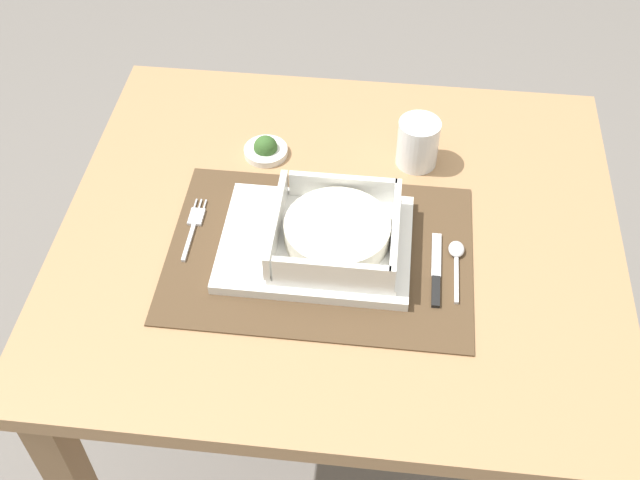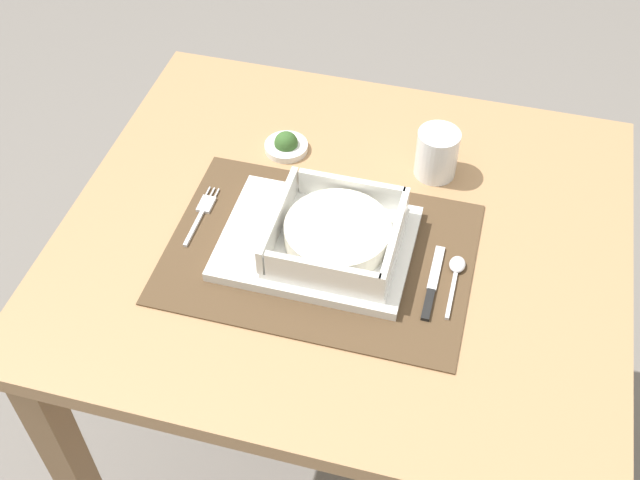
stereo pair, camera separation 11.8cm
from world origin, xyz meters
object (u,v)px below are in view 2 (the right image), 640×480
butter_knife (432,287)px  dining_table (343,276)px  condiment_saucer (286,145)px  fork (203,211)px  spoon (456,271)px  porridge_bowl (335,234)px  drinking_glass (437,156)px

butter_knife → dining_table: bearing=152.0°
butter_knife → condiment_saucer: 0.38m
fork → spoon: size_ratio=1.12×
spoon → porridge_bowl: bearing=178.4°
fork → condiment_saucer: size_ratio=1.77×
fork → spoon: spoon is taller
drinking_glass → condiment_saucer: 0.26m
dining_table → drinking_glass: bearing=55.9°
dining_table → butter_knife: 0.21m
spoon → condiment_saucer: bearing=144.8°
dining_table → fork: 0.25m
spoon → butter_knife: (-0.03, -0.04, -0.00)m
dining_table → condiment_saucer: size_ratio=11.75×
porridge_bowl → fork: (-0.22, 0.03, -0.04)m
butter_knife → drinking_glass: (-0.04, 0.25, 0.03)m
fork → porridge_bowl: bearing=-10.3°
dining_table → butter_knife: (0.15, -0.08, 0.12)m
dining_table → drinking_glass: size_ratio=10.41×
porridge_bowl → drinking_glass: 0.25m
butter_knife → condiment_saucer: (-0.29, 0.24, 0.00)m
dining_table → condiment_saucer: 0.24m
dining_table → spoon: 0.22m
spoon → condiment_saucer: 0.38m
dining_table → fork: bearing=-174.2°
porridge_bowl → spoon: 0.19m
fork → drinking_glass: size_ratio=1.57×
porridge_bowl → butter_knife: size_ratio=1.31×
fork → drinking_glass: drinking_glass is taller
fork → condiment_saucer: 0.20m
fork → butter_knife: size_ratio=0.92×
dining_table → condiment_saucer: condiment_saucer is taller
butter_knife → drinking_glass: drinking_glass is taller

